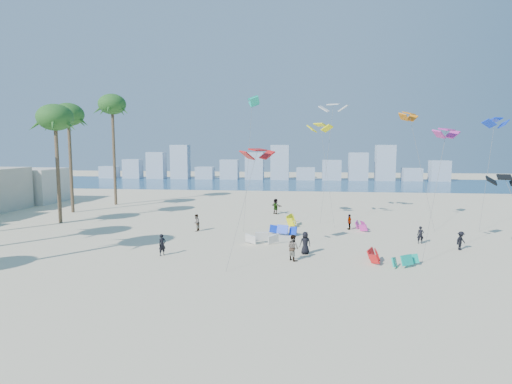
# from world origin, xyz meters

# --- Properties ---
(ground) EXTENTS (220.00, 220.00, 0.00)m
(ground) POSITION_xyz_m (0.00, 0.00, 0.00)
(ground) COLOR beige
(ground) RESTS_ON ground
(ocean) EXTENTS (220.00, 220.00, 0.00)m
(ocean) POSITION_xyz_m (0.00, 72.00, 0.01)
(ocean) COLOR navy
(ocean) RESTS_ON ground
(kitesurfer_near) EXTENTS (0.70, 0.74, 1.69)m
(kitesurfer_near) POSITION_xyz_m (-3.77, 11.09, 0.85)
(kitesurfer_near) COLOR black
(kitesurfer_near) RESTS_ON ground
(kitesurfer_mid) EXTENTS (1.17, 1.19, 1.93)m
(kitesurfer_mid) POSITION_xyz_m (6.35, 10.87, 0.97)
(kitesurfer_mid) COLOR gray
(kitesurfer_mid) RESTS_ON ground
(kitesurfers_far) EXTENTS (24.27, 20.01, 1.91)m
(kitesurfers_far) POSITION_xyz_m (7.31, 22.31, 0.87)
(kitesurfers_far) COLOR black
(kitesurfers_far) RESTS_ON ground
(grounded_kites) EXTENTS (13.82, 17.56, 1.02)m
(grounded_kites) POSITION_xyz_m (8.23, 18.25, 0.45)
(grounded_kites) COLOR silver
(grounded_kites) RESTS_ON ground
(flying_kites) EXTENTS (27.68, 23.90, 13.96)m
(flying_kites) POSITION_xyz_m (12.87, 23.01, 11.03)
(flying_kites) COLOR red
(flying_kites) RESTS_ON ground
(distant_skyline) EXTENTS (85.00, 3.00, 8.40)m
(distant_skyline) POSITION_xyz_m (-1.19, 82.00, 3.09)
(distant_skyline) COLOR #9EADBF
(distant_skyline) RESTS_ON ground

